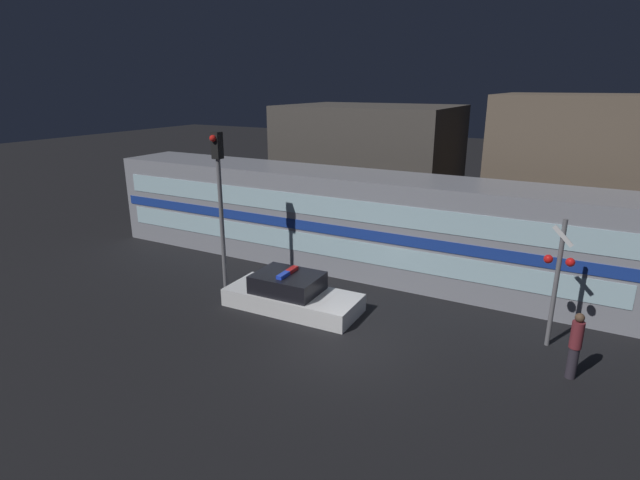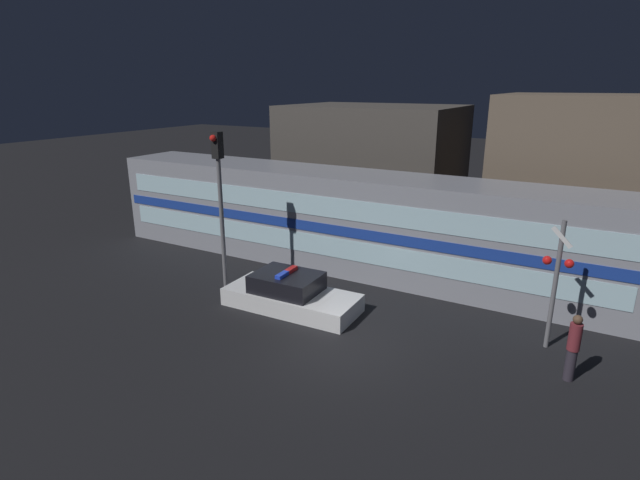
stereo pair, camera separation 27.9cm
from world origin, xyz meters
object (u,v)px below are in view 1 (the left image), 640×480
(train, at_px, (342,220))
(traffic_light_corner, at_px, (220,190))
(pedestrian, at_px, (575,345))
(crossing_signal_near, at_px, (557,276))
(police_car, at_px, (291,295))

(train, height_order, traffic_light_corner, traffic_light_corner)
(pedestrian, height_order, traffic_light_corner, traffic_light_corner)
(train, relative_size, crossing_signal_near, 5.72)
(train, bearing_deg, traffic_light_corner, -122.32)
(crossing_signal_near, xyz_separation_m, traffic_light_corner, (-10.84, -1.06, 1.51))
(train, xyz_separation_m, traffic_light_corner, (-2.69, -4.26, 1.73))
(train, xyz_separation_m, police_car, (0.36, -4.56, -1.46))
(train, height_order, pedestrian, train)
(pedestrian, bearing_deg, police_car, 179.24)
(police_car, relative_size, traffic_light_corner, 0.81)
(pedestrian, distance_m, traffic_light_corner, 11.86)
(train, height_order, police_car, train)
(train, distance_m, pedestrian, 10.04)
(train, bearing_deg, pedestrian, -27.88)
(traffic_light_corner, bearing_deg, train, 57.68)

